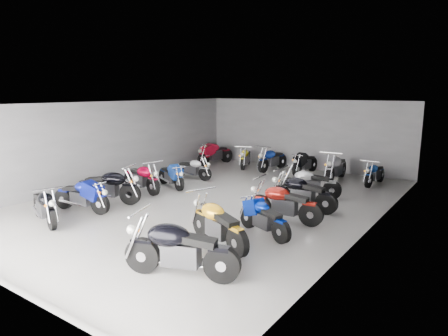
{
  "coord_description": "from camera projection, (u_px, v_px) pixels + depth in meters",
  "views": [
    {
      "loc": [
        7.64,
        -10.27,
        3.61
      ],
      "look_at": [
        -0.08,
        0.69,
        1.0
      ],
      "focal_mm": 32.0,
      "sensor_mm": 36.0,
      "label": 1
    }
  ],
  "objects": [
    {
      "name": "ground",
      "position": [
        214.0,
        201.0,
        13.25
      ],
      "size": [
        14.0,
        14.0,
        0.0
      ],
      "primitive_type": "plane",
      "color": "gray",
      "rests_on": "ground"
    },
    {
      "name": "wall_back",
      "position": [
        303.0,
        134.0,
        18.57
      ],
      "size": [
        10.0,
        0.1,
        3.2
      ],
      "primitive_type": "cube",
      "color": "slate",
      "rests_on": "ground"
    },
    {
      "name": "wall_left",
      "position": [
        112.0,
        142.0,
        15.77
      ],
      "size": [
        0.1,
        14.0,
        3.2
      ],
      "primitive_type": "cube",
      "color": "slate",
      "rests_on": "ground"
    },
    {
      "name": "wall_right",
      "position": [
        372.0,
        171.0,
        10.12
      ],
      "size": [
        0.1,
        14.0,
        3.2
      ],
      "primitive_type": "cube",
      "color": "slate",
      "rests_on": "ground"
    },
    {
      "name": "ceiling",
      "position": [
        213.0,
        103.0,
        12.64
      ],
      "size": [
        10.0,
        14.0,
        0.04
      ],
      "primitive_type": "cube",
      "color": "black",
      "rests_on": "wall_back"
    },
    {
      "name": "drain_grate",
      "position": [
        205.0,
        204.0,
        12.85
      ],
      "size": [
        0.32,
        0.32,
        0.01
      ],
      "primitive_type": "cube",
      "color": "black",
      "rests_on": "ground"
    },
    {
      "name": "motorcycle_left_a",
      "position": [
        44.0,
        206.0,
        10.95
      ],
      "size": [
        2.01,
        0.78,
        0.91
      ],
      "rotation": [
        0.0,
        0.0,
        -1.89
      ],
      "color": "black",
      "rests_on": "ground"
    },
    {
      "name": "motorcycle_left_b",
      "position": [
        82.0,
        196.0,
        12.0
      ],
      "size": [
        2.07,
        0.56,
        0.91
      ],
      "rotation": [
        0.0,
        0.0,
        -1.39
      ],
      "color": "black",
      "rests_on": "ground"
    },
    {
      "name": "motorcycle_left_c",
      "position": [
        108.0,
        187.0,
        12.89
      ],
      "size": [
        2.21,
        1.01,
        1.02
      ],
      "rotation": [
        0.0,
        0.0,
        -1.19
      ],
      "color": "black",
      "rests_on": "ground"
    },
    {
      "name": "motorcycle_left_d",
      "position": [
        142.0,
        178.0,
        14.36
      ],
      "size": [
        2.15,
        0.61,
        0.95
      ],
      "rotation": [
        0.0,
        0.0,
        -1.77
      ],
      "color": "black",
      "rests_on": "ground"
    },
    {
      "name": "motorcycle_left_e",
      "position": [
        171.0,
        175.0,
        15.06
      ],
      "size": [
        1.84,
        0.83,
        0.85
      ],
      "rotation": [
        0.0,
        0.0,
        -1.95
      ],
      "color": "black",
      "rests_on": "ground"
    },
    {
      "name": "motorcycle_left_f",
      "position": [
        192.0,
        169.0,
        16.44
      ],
      "size": [
        1.87,
        0.41,
        0.82
      ],
      "rotation": [
        0.0,
        0.0,
        -1.48
      ],
      "color": "black",
      "rests_on": "ground"
    },
    {
      "name": "motorcycle_right_a",
      "position": [
        179.0,
        250.0,
        7.74
      ],
      "size": [
        2.29,
        0.96,
        1.05
      ],
      "rotation": [
        0.0,
        0.0,
        1.92
      ],
      "color": "black",
      "rests_on": "ground"
    },
    {
      "name": "motorcycle_right_b",
      "position": [
        218.0,
        224.0,
        9.34
      ],
      "size": [
        2.12,
        0.93,
        0.97
      ],
      "rotation": [
        0.0,
        0.0,
        1.2
      ],
      "color": "black",
      "rests_on": "ground"
    },
    {
      "name": "motorcycle_right_c",
      "position": [
        263.0,
        217.0,
        10.07
      ],
      "size": [
        1.82,
        0.82,
        0.84
      ],
      "rotation": [
        0.0,
        0.0,
        1.2
      ],
      "color": "black",
      "rests_on": "ground"
    },
    {
      "name": "motorcycle_right_d",
      "position": [
        284.0,
        203.0,
        11.08
      ],
      "size": [
        2.19,
        0.48,
        0.96
      ],
      "rotation": [
        0.0,
        0.0,
        1.66
      ],
      "color": "black",
      "rests_on": "ground"
    },
    {
      "name": "motorcycle_right_e",
      "position": [
        302.0,
        193.0,
        12.2
      ],
      "size": [
        2.21,
        0.44,
        0.97
      ],
      "rotation": [
        0.0,
        0.0,
        1.55
      ],
      "color": "black",
      "rests_on": "ground"
    },
    {
      "name": "motorcycle_right_f",
      "position": [
        310.0,
        183.0,
        13.63
      ],
      "size": [
        2.04,
        0.7,
        0.92
      ],
      "rotation": [
        0.0,
        0.0,
        1.85
      ],
      "color": "black",
      "rests_on": "ground"
    },
    {
      "name": "motorcycle_back_a",
      "position": [
        215.0,
        154.0,
        19.75
      ],
      "size": [
        0.63,
        2.23,
        0.99
      ],
      "rotation": [
        0.0,
        0.0,
        2.94
      ],
      "color": "black",
      "rests_on": "ground"
    },
    {
      "name": "motorcycle_back_b",
      "position": [
        245.0,
        157.0,
        18.95
      ],
      "size": [
        0.88,
        1.91,
        0.88
      ],
      "rotation": [
        0.0,
        0.0,
        3.53
      ],
      "color": "black",
      "rests_on": "ground"
    },
    {
      "name": "motorcycle_back_c",
      "position": [
        272.0,
        159.0,
        18.24
      ],
      "size": [
        0.47,
        2.16,
        0.95
      ],
      "rotation": [
        0.0,
        0.0,
        3.05
      ],
      "color": "black",
      "rests_on": "ground"
    },
    {
      "name": "motorcycle_back_d",
      "position": [
        305.0,
        163.0,
        17.51
      ],
      "size": [
        0.44,
        2.04,
        0.9
      ],
      "rotation": [
        0.0,
        0.0,
        3.06
      ],
      "color": "black",
      "rests_on": "ground"
    },
    {
      "name": "motorcycle_back_e",
      "position": [
        336.0,
        167.0,
        16.12
      ],
      "size": [
        0.48,
        2.31,
        1.02
      ],
      "rotation": [
        0.0,
        0.0,
        3.19
      ],
      "color": "black",
      "rests_on": "ground"
    },
    {
      "name": "motorcycle_back_f",
      "position": [
        375.0,
        173.0,
        15.44
      ],
      "size": [
        0.41,
        1.89,
        0.83
      ],
      "rotation": [
        0.0,
        0.0,
        3.06
      ],
      "color": "black",
      "rests_on": "ground"
    }
  ]
}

